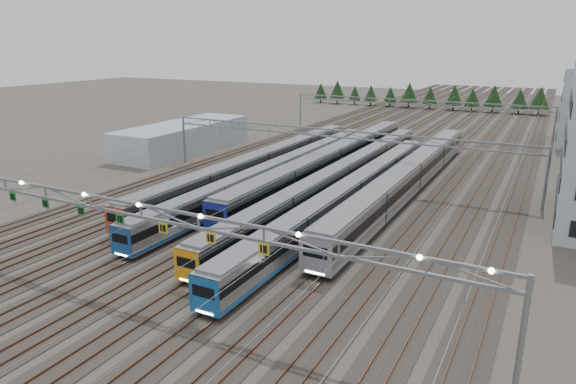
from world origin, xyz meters
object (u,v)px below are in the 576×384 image
at_px(train_d, 340,176).
at_px(west_shed, 183,137).
at_px(gantry_near, 140,214).
at_px(train_e, 350,194).
at_px(train_b, 278,172).
at_px(train_a, 261,164).
at_px(train_c, 331,160).
at_px(gantry_mid, 336,140).
at_px(gantry_far, 414,107).
at_px(train_f, 409,177).

height_order(train_d, west_shed, west_shed).
xyz_separation_m(train_d, gantry_near, (-2.30, -36.58, 5.11)).
relative_size(train_e, west_shed, 2.00).
bearing_deg(train_b, west_shed, 154.93).
bearing_deg(gantry_near, train_a, 106.60).
height_order(train_c, west_shed, west_shed).
height_order(gantry_mid, gantry_far, same).
relative_size(train_c, gantry_far, 1.11).
height_order(train_e, gantry_far, gantry_far).
bearing_deg(train_e, train_b, 155.49).
height_order(train_c, train_d, train_c).
xyz_separation_m(train_c, west_shed, (-32.31, 3.89, 0.32)).
xyz_separation_m(train_a, gantry_far, (11.25, 47.55, 4.30)).
height_order(train_a, train_f, train_f).
distance_m(train_c, gantry_mid, 6.14).
relative_size(gantry_near, gantry_far, 1.00).
relative_size(gantry_mid, west_shed, 1.88).
bearing_deg(train_d, gantry_far, 92.65).
xyz_separation_m(train_d, train_e, (4.50, -7.78, 0.05)).
distance_m(gantry_near, gantry_far, 85.12).
distance_m(train_d, gantry_near, 37.01).
distance_m(gantry_far, west_shed, 50.88).
bearing_deg(train_a, gantry_near, -73.40).
height_order(train_e, gantry_mid, gantry_mid).
bearing_deg(train_a, train_e, -25.96).
height_order(gantry_near, gantry_mid, gantry_near).
xyz_separation_m(train_b, train_e, (13.50, -6.15, 0.05)).
relative_size(train_a, train_b, 0.96).
xyz_separation_m(train_e, west_shed, (-41.31, 19.16, 0.57)).
xyz_separation_m(train_f, gantry_far, (-11.25, 45.65, 4.08)).
bearing_deg(train_f, west_shed, 169.49).
bearing_deg(train_f, train_c, 161.13).
relative_size(train_c, train_d, 0.91).
bearing_deg(train_d, gantry_near, -93.59).
bearing_deg(west_shed, train_d, -17.19).
relative_size(train_a, gantry_mid, 1.06).
bearing_deg(gantry_far, train_b, -97.66).
xyz_separation_m(train_f, gantry_near, (-11.30, -39.47, 4.78)).
bearing_deg(gantry_near, gantry_far, 89.97).
xyz_separation_m(train_c, gantry_mid, (2.25, -3.96, 4.11)).
xyz_separation_m(train_d, train_f, (9.00, 2.89, 0.33)).
bearing_deg(train_d, gantry_mid, 122.47).
distance_m(train_a, train_c, 11.11).
xyz_separation_m(train_f, gantry_mid, (-11.25, 0.65, 4.08)).
distance_m(train_b, gantry_near, 35.96).
bearing_deg(train_d, train_f, 17.78).
xyz_separation_m(train_b, gantry_near, (6.70, -34.96, 5.11)).
xyz_separation_m(train_e, train_f, (4.50, 10.66, 0.28)).
distance_m(train_f, gantry_far, 47.19).
relative_size(train_b, gantry_near, 1.10).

